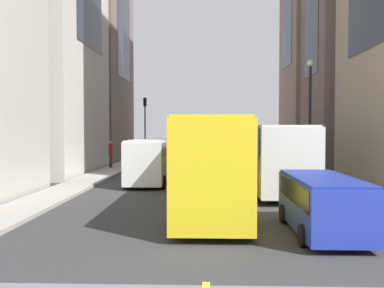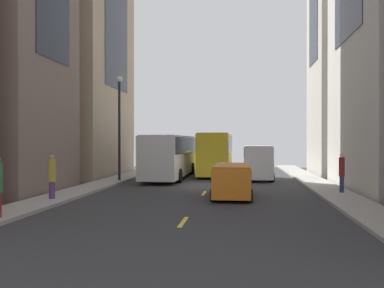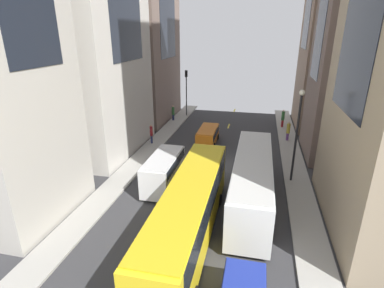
{
  "view_description": "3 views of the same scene",
  "coord_description": "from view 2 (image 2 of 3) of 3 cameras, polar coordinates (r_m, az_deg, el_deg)",
  "views": [
    {
      "loc": [
        0.01,
        28.59,
        3.19
      ],
      "look_at": [
        0.8,
        4.74,
        2.33
      ],
      "focal_mm": 39.21,
      "sensor_mm": 36.0,
      "label": 1
    },
    {
      "loc": [
        2.09,
        -27.5,
        2.91
      ],
      "look_at": [
        -1.37,
        1.61,
        2.73
      ],
      "focal_mm": 39.11,
      "sensor_mm": 36.0,
      "label": 2
    },
    {
      "loc": [
        -3.51,
        24.81,
        11.63
      ],
      "look_at": [
        1.62,
        2.03,
        2.77
      ],
      "focal_mm": 27.96,
      "sensor_mm": 36.0,
      "label": 3
    }
  ],
  "objects": [
    {
      "name": "ground_plane",
      "position": [
        27.73,
        2.43,
        -5.68
      ],
      "size": [
        40.33,
        40.33,
        0.0
      ],
      "primitive_type": "plane",
      "color": "#333335"
    },
    {
      "name": "sidewalk_west",
      "position": [
        29.15,
        -11.78,
        -5.24
      ],
      "size": [
        2.04,
        44.0,
        0.15
      ],
      "primitive_type": "cube",
      "color": "#9E9B93",
      "rests_on": "ground"
    },
    {
      "name": "sidewalk_east",
      "position": [
        28.1,
        17.18,
        -5.46
      ],
      "size": [
        2.04,
        44.0,
        0.15
      ],
      "primitive_type": "cube",
      "color": "#9E9B93",
      "rests_on": "ground"
    },
    {
      "name": "lane_stripe_1",
      "position": [
        15.32,
        -1.21,
        -10.59
      ],
      "size": [
        0.16,
        2.0,
        0.01
      ],
      "primitive_type": "cube",
      "color": "yellow",
      "rests_on": "ground"
    },
    {
      "name": "lane_stripe_2",
      "position": [
        23.57,
        1.65,
        -6.73
      ],
      "size": [
        0.16,
        2.0,
        0.01
      ],
      "primitive_type": "cube",
      "color": "yellow",
      "rests_on": "ground"
    },
    {
      "name": "lane_stripe_3",
      "position": [
        31.9,
        3.0,
        -4.88
      ],
      "size": [
        0.16,
        2.0,
        0.01
      ],
      "primitive_type": "cube",
      "color": "yellow",
      "rests_on": "ground"
    },
    {
      "name": "lane_stripe_4",
      "position": [
        40.26,
        3.8,
        -3.79
      ],
      "size": [
        0.16,
        2.0,
        0.01
      ],
      "primitive_type": "cube",
      "color": "yellow",
      "rests_on": "ground"
    },
    {
      "name": "lane_stripe_5",
      "position": [
        48.63,
        4.31,
        -3.08
      ],
      "size": [
        0.16,
        2.0,
        0.01
      ],
      "primitive_type": "cube",
      "color": "yellow",
      "rests_on": "ground"
    },
    {
      "name": "city_bus_white",
      "position": [
        33.39,
        -2.88,
        -1.2
      ],
      "size": [
        2.8,
        12.5,
        3.35
      ],
      "color": "silver",
      "rests_on": "ground"
    },
    {
      "name": "streetcar_yellow",
      "position": [
        38.11,
        3.4,
        -0.83
      ],
      "size": [
        2.7,
        13.51,
        3.59
      ],
      "color": "yellow",
      "rests_on": "ground"
    },
    {
      "name": "delivery_van_white",
      "position": [
        32.23,
        8.93,
        -2.14
      ],
      "size": [
        2.25,
        5.41,
        2.58
      ],
      "color": "white",
      "rests_on": "ground"
    },
    {
      "name": "car_blue_0",
      "position": [
        43.73,
        -0.61,
        -2.12
      ],
      "size": [
        2.0,
        4.68,
        1.74
      ],
      "color": "#2338AD",
      "rests_on": "ground"
    },
    {
      "name": "car_orange_1",
      "position": [
        21.83,
        5.5,
        -4.66
      ],
      "size": [
        2.04,
        4.63,
        1.71
      ],
      "color": "orange",
      "rests_on": "ground"
    },
    {
      "name": "pedestrian_crossing_near",
      "position": [
        24.12,
        19.75,
        -3.55
      ],
      "size": [
        0.3,
        0.3,
        2.1
      ],
      "rotation": [
        0.0,
        0.0,
        0.38
      ],
      "color": "navy",
      "rests_on": "ground"
    },
    {
      "name": "pedestrian_walking_far",
      "position": [
        21.32,
        -18.56,
        -4.09
      ],
      "size": [
        0.39,
        0.39,
        2.12
      ],
      "rotation": [
        0.0,
        0.0,
        4.66
      ],
      "color": "#593372",
      "rests_on": "ground"
    },
    {
      "name": "streetlamp_near",
      "position": [
        30.45,
        -9.88,
        3.66
      ],
      "size": [
        0.44,
        0.44,
        7.44
      ],
      "color": "black",
      "rests_on": "ground"
    }
  ]
}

